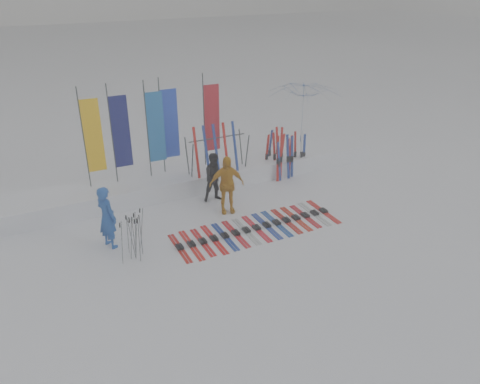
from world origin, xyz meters
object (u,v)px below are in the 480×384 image
person_blue (107,217)px  ski_row (257,228)px  ski_rack (217,149)px  tent_canopy (304,114)px  person_black (215,178)px  person_yellow (227,185)px

person_blue → ski_row: (4.02, -0.98, -0.85)m
person_blue → ski_rack: ski_rack is taller
person_blue → tent_canopy: (9.07, 4.34, 0.49)m
person_blue → tent_canopy: tent_canopy is taller
person_blue → ski_row: bearing=-128.7°
person_black → tent_canopy: size_ratio=0.53×
person_yellow → ski_rack: (0.50, 1.81, 0.46)m
person_blue → person_yellow: (3.70, 0.40, 0.03)m
person_black → ski_row: bearing=-76.4°
person_blue → person_yellow: 3.72m
person_black → ski_row: size_ratio=0.33×
ski_row → person_blue: bearing=166.3°
person_black → tent_canopy: (5.37, 3.08, 0.57)m
person_black → ski_rack: ski_rack is taller
person_black → ski_row: (0.32, -2.24, -0.78)m
ski_row → person_black: bearing=98.3°
ski_row → person_yellow: bearing=103.2°
person_blue → ski_row: size_ratio=0.36×
person_black → person_yellow: bearing=-84.5°
person_yellow → ski_rack: same height
person_blue → person_yellow: bearing=-108.9°
person_blue → person_black: person_blue is taller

